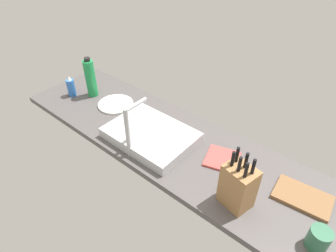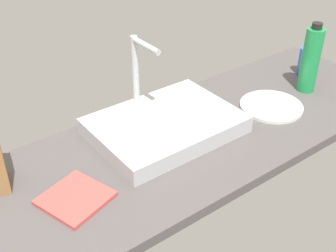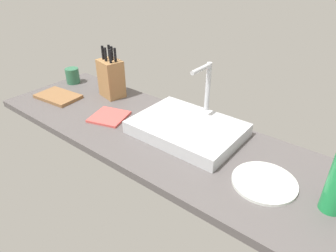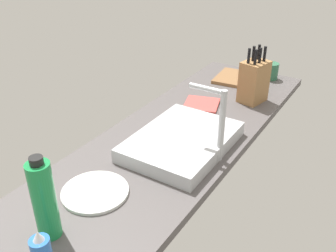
% 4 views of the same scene
% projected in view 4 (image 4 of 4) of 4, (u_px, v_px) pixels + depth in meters
% --- Properties ---
extents(countertop_slab, '(1.95, 0.57, 0.04)m').
position_uv_depth(countertop_slab, '(172.00, 142.00, 1.63)').
color(countertop_slab, '#514C4C').
rests_on(countertop_slab, ground).
extents(sink_basin, '(0.48, 0.35, 0.06)m').
position_uv_depth(sink_basin, '(182.00, 141.00, 1.54)').
color(sink_basin, '#B7BABF').
rests_on(sink_basin, countertop_slab).
extents(faucet, '(0.06, 0.15, 0.29)m').
position_uv_depth(faucet, '(218.00, 119.00, 1.41)').
color(faucet, '#B7BABF').
rests_on(faucet, countertop_slab).
extents(knife_block, '(0.15, 0.13, 0.28)m').
position_uv_depth(knife_block, '(254.00, 81.00, 1.90)').
color(knife_block, '#9E7042').
rests_on(knife_block, countertop_slab).
extents(cutting_board, '(0.26, 0.18, 0.02)m').
position_uv_depth(cutting_board, '(231.00, 77.00, 2.21)').
color(cutting_board, brown).
rests_on(cutting_board, countertop_slab).
extents(water_bottle, '(0.07, 0.07, 0.27)m').
position_uv_depth(water_bottle, '(44.00, 200.00, 1.07)').
color(water_bottle, '#1E8E47').
rests_on(water_bottle, countertop_slab).
extents(dinner_plate, '(0.23, 0.23, 0.01)m').
position_uv_depth(dinner_plate, '(95.00, 192.00, 1.30)').
color(dinner_plate, silver).
rests_on(dinner_plate, countertop_slab).
extents(dish_towel, '(0.21, 0.21, 0.01)m').
position_uv_depth(dish_towel, '(202.00, 104.00, 1.90)').
color(dish_towel, '#CC4C47').
rests_on(dish_towel, countertop_slab).
extents(coffee_mug, '(0.08, 0.08, 0.09)m').
position_uv_depth(coffee_mug, '(271.00, 71.00, 2.19)').
color(coffee_mug, '#2D6647').
rests_on(coffee_mug, countertop_slab).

